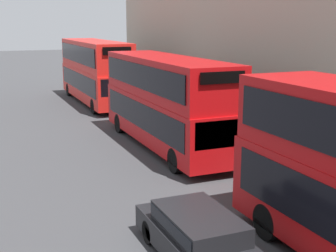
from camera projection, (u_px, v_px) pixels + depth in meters
name	position (u px, v px, depth m)	size (l,w,h in m)	color
bus_second_in_queue	(166.00, 98.00, 21.63)	(2.59, 10.61, 4.23)	#B20C0F
bus_third_in_queue	(95.00, 69.00, 33.56)	(2.59, 11.37, 4.48)	red
car_hatchback	(200.00, 237.00, 11.39)	(1.75, 4.66, 1.27)	black
pedestrian	(262.00, 144.00, 19.77)	(0.36, 0.36, 1.65)	brown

